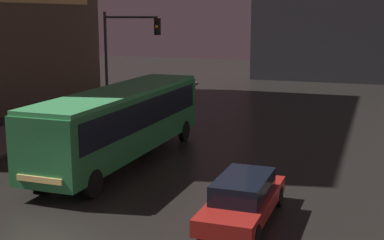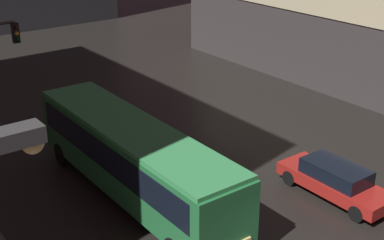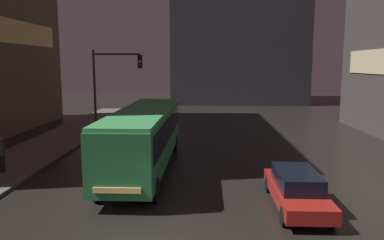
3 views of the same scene
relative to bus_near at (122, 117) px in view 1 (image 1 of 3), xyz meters
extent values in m
cube|color=#56514C|center=(-7.18, 1.30, -1.84)|extent=(4.00, 48.00, 0.15)
cube|color=#236B38|center=(0.00, 0.00, -0.17)|extent=(2.53, 11.67, 2.40)
cube|color=black|center=(0.00, 0.00, 0.28)|extent=(2.58, 10.74, 1.10)
cube|color=#399252|center=(0.00, 0.00, 1.11)|extent=(2.48, 11.43, 0.16)
cube|color=#F4CC72|center=(-0.05, -5.84, -0.97)|extent=(1.70, 0.11, 0.20)
cylinder|color=black|center=(1.08, -4.43, -1.42)|extent=(0.26, 1.00, 1.00)
cylinder|color=black|center=(-1.15, -4.41, -1.42)|extent=(0.26, 1.00, 1.00)
cylinder|color=black|center=(1.15, 4.42, -1.42)|extent=(0.26, 1.00, 1.00)
cylinder|color=black|center=(-1.08, 4.43, -1.42)|extent=(0.26, 1.00, 1.00)
cube|color=maroon|center=(6.43, -4.76, -1.37)|extent=(1.75, 4.80, 0.50)
cube|color=black|center=(6.43, -4.76, -0.82)|extent=(1.47, 2.64, 0.60)
cylinder|color=black|center=(7.19, -6.45, -1.60)|extent=(0.21, 0.64, 0.64)
cylinder|color=black|center=(5.64, -6.44, -1.60)|extent=(0.21, 0.64, 0.64)
cylinder|color=black|center=(7.22, -3.07, -1.60)|extent=(0.21, 0.64, 0.64)
cylinder|color=black|center=(5.67, -3.06, -1.60)|extent=(0.21, 0.64, 0.64)
cylinder|color=#2D2D2D|center=(-4.64, 7.33, 1.23)|extent=(0.16, 0.16, 6.29)
cylinder|color=#2D2D2D|center=(-3.04, 7.33, 4.08)|extent=(3.19, 0.12, 0.12)
cube|color=black|center=(-1.45, 7.33, 3.58)|extent=(0.30, 0.24, 0.90)
sphere|color=#390706|center=(-1.45, 7.19, 3.86)|extent=(0.18, 0.18, 0.18)
sphere|color=gold|center=(-1.45, 7.19, 3.58)|extent=(0.18, 0.18, 0.18)
sphere|color=black|center=(-1.45, 7.19, 3.30)|extent=(0.18, 0.18, 0.18)
camera|label=1|loc=(10.06, -19.78, 4.30)|focal=50.00mm
camera|label=2|loc=(-9.39, -16.15, 9.26)|focal=50.00mm
camera|label=3|loc=(3.02, -18.27, 3.38)|focal=35.00mm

